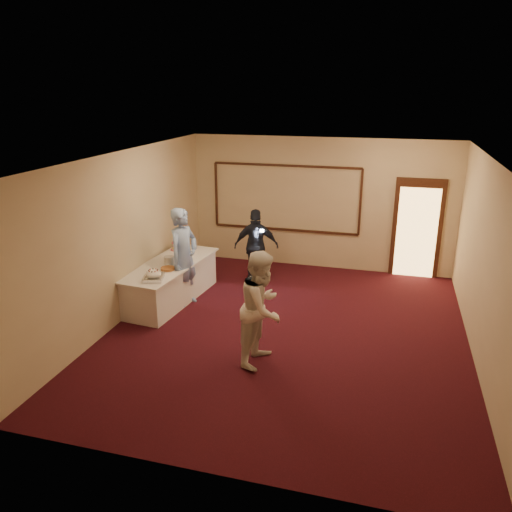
{
  "coord_description": "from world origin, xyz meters",
  "views": [
    {
      "loc": [
        1.54,
        -7.63,
        4.03
      ],
      "look_at": [
        -0.71,
        0.56,
        1.15
      ],
      "focal_mm": 35.0,
      "sensor_mm": 36.0,
      "label": 1
    }
  ],
  "objects": [
    {
      "name": "doorway",
      "position": [
        2.15,
        3.45,
        1.08
      ],
      "size": [
        1.05,
        0.07,
        2.2
      ],
      "color": "black",
      "rests_on": "floor"
    },
    {
      "name": "floor",
      "position": [
        0.0,
        0.0,
        0.0
      ],
      "size": [
        7.0,
        7.0,
        0.0
      ],
      "primitive_type": "plane",
      "color": "black",
      "rests_on": "ground"
    },
    {
      "name": "buffet_table",
      "position": [
        -2.52,
        0.74,
        0.39
      ],
      "size": [
        1.22,
        2.57,
        0.77
      ],
      "color": "white",
      "rests_on": "floor"
    },
    {
      "name": "guest",
      "position": [
        -1.15,
        2.18,
        0.8
      ],
      "size": [
        1.01,
        0.59,
        1.61
      ],
      "primitive_type": "imported",
      "rotation": [
        0.0,
        0.0,
        3.37
      ],
      "color": "black",
      "rests_on": "floor"
    },
    {
      "name": "man",
      "position": [
        -2.17,
        0.67,
        0.96
      ],
      "size": [
        0.63,
        0.8,
        1.91
      ],
      "primitive_type": "imported",
      "rotation": [
        0.0,
        0.0,
        1.29
      ],
      "color": "#8AACEA",
      "rests_on": "floor"
    },
    {
      "name": "cupcake_stand",
      "position": [
        -2.73,
        1.59,
        0.92
      ],
      "size": [
        0.28,
        0.28,
        0.41
      ],
      "color": "#CD5274",
      "rests_on": "buffet_table"
    },
    {
      "name": "wall_molding",
      "position": [
        -0.8,
        3.47,
        1.6
      ],
      "size": [
        3.45,
        0.04,
        1.55
      ],
      "color": "black",
      "rests_on": "room_walls"
    },
    {
      "name": "woman",
      "position": [
        -0.18,
        -1.02,
        0.89
      ],
      "size": [
        0.8,
        0.96,
        1.78
      ],
      "primitive_type": "imported",
      "rotation": [
        0.0,
        0.0,
        1.42
      ],
      "color": "white",
      "rests_on": "floor"
    },
    {
      "name": "camera_flash",
      "position": [
        -1.0,
        2.08,
        1.19
      ],
      "size": [
        0.07,
        0.04,
        0.05
      ],
      "primitive_type": "cube",
      "rotation": [
        0.0,
        0.0,
        0.07
      ],
      "color": "white",
      "rests_on": "guest"
    },
    {
      "name": "room_walls",
      "position": [
        0.0,
        0.0,
        2.03
      ],
      "size": [
        6.04,
        7.04,
        3.02
      ],
      "color": "beige",
      "rests_on": "floor"
    },
    {
      "name": "plate_stack_b",
      "position": [
        -2.32,
        1.19,
        0.85
      ],
      "size": [
        0.19,
        0.19,
        0.15
      ],
      "color": "white",
      "rests_on": "buffet_table"
    },
    {
      "name": "pavlova_tray",
      "position": [
        -2.43,
        -0.1,
        0.84
      ],
      "size": [
        0.44,
        0.5,
        0.17
      ],
      "color": "#AEB1B5",
      "rests_on": "buffet_table"
    },
    {
      "name": "plate_stack_a",
      "position": [
        -2.5,
        0.71,
        0.85
      ],
      "size": [
        0.19,
        0.19,
        0.16
      ],
      "color": "white",
      "rests_on": "buffet_table"
    },
    {
      "name": "tart",
      "position": [
        -2.38,
        0.38,
        0.8
      ],
      "size": [
        0.3,
        0.3,
        0.06
      ],
      "color": "white",
      "rests_on": "buffet_table"
    }
  ]
}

